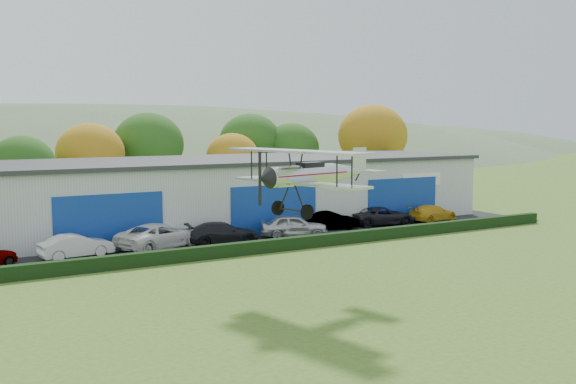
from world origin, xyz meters
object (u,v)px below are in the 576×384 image
car_3 (223,233)px  car_4 (294,226)px  car_1 (76,246)px  biplane (312,172)px  car_7 (433,213)px  car_6 (384,216)px  car_5 (331,220)px  car_2 (160,236)px  hangar (239,190)px

car_3 → car_4: car_4 is taller
car_1 → biplane: size_ratio=0.54×
car_7 → car_3: bearing=84.7°
car_3 → car_6: (14.31, 0.92, -0.01)m
car_1 → car_4: car_4 is taller
car_3 → car_4: (5.35, -0.33, 0.09)m
car_5 → car_6: car_6 is taller
car_4 → car_6: 9.05m
car_3 → car_1: bearing=100.1°
car_1 → car_5: car_1 is taller
car_5 → car_7: car_5 is taller
car_2 → car_5: (13.72, 0.77, -0.14)m
car_4 → car_5: size_ratio=1.14×
car_4 → car_6: bearing=-59.2°
car_5 → car_6: 4.84m
car_4 → car_7: size_ratio=1.05×
car_7 → car_6: bearing=78.8°
car_1 → car_7: car_1 is taller
hangar → biplane: 23.52m
car_2 → car_4: car_2 is taller
car_4 → car_7: bearing=-63.4°
car_2 → car_7: car_2 is taller
car_1 → car_5: (19.00, 1.04, -0.02)m
hangar → car_5: size_ratio=9.68×
car_4 → car_2: bearing=108.6°
car_7 → car_5: bearing=79.6°
car_3 → car_7: bearing=-77.6°
car_7 → biplane: biplane is taller
car_2 → car_3: size_ratio=1.20×
hangar → car_7: bearing=-27.1°
car_4 → biplane: bearing=175.5°
car_7 → biplane: bearing=118.4°
car_3 → hangar: bearing=-21.7°
car_2 → biplane: 15.80m
car_4 → biplane: 16.65m
car_4 → hangar: bearing=25.6°
car_7 → car_2: bearing=83.4°
car_3 → car_6: size_ratio=0.97×
car_2 → car_7: bearing=-113.7°
car_2 → car_4: bearing=-118.4°
hangar → car_3: hangar is taller
car_5 → biplane: biplane is taller
car_5 → car_7: 9.67m
car_3 → car_7: (19.13, 0.56, -0.06)m
car_6 → car_4: bearing=112.6°
hangar → car_3: 9.44m
car_2 → car_6: size_ratio=1.16×
car_7 → car_4: bearing=86.7°
car_6 → hangar: bearing=68.3°
car_2 → car_3: car_2 is taller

